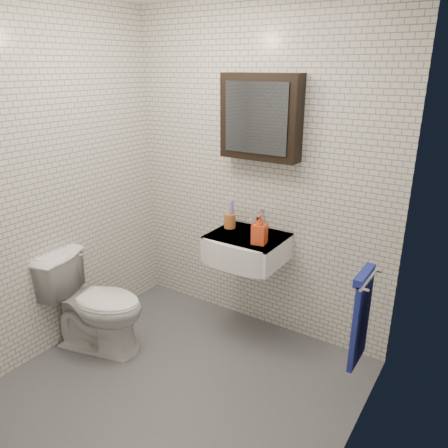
# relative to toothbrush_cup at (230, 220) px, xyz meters

# --- Properties ---
(ground) EXTENTS (2.20, 2.00, 0.01)m
(ground) POSITION_rel_toothbrush_cup_xyz_m (0.15, -0.84, -0.91)
(ground) COLOR #505258
(ground) RESTS_ON ground
(room_shell) EXTENTS (2.22, 2.02, 2.51)m
(room_shell) POSITION_rel_toothbrush_cup_xyz_m (0.15, -0.84, 0.55)
(room_shell) COLOR silver
(room_shell) RESTS_ON ground
(washbasin) EXTENTS (0.55, 0.50, 0.20)m
(washbasin) POSITION_rel_toothbrush_cup_xyz_m (0.20, -0.11, -0.16)
(washbasin) COLOR white
(washbasin) RESTS_ON room_shell
(faucet) EXTENTS (0.06, 0.20, 0.15)m
(faucet) POSITION_rel_toothbrush_cup_xyz_m (0.20, 0.09, 0.01)
(faucet) COLOR silver
(faucet) RESTS_ON washbasin
(mirror_cabinet) EXTENTS (0.60, 0.15, 0.60)m
(mirror_cabinet) POSITION_rel_toothbrush_cup_xyz_m (0.20, 0.09, 0.79)
(mirror_cabinet) COLOR black
(mirror_cabinet) RESTS_ON room_shell
(towel_rail) EXTENTS (0.09, 0.30, 0.58)m
(towel_rail) POSITION_rel_toothbrush_cup_xyz_m (1.19, -0.49, -0.19)
(towel_rail) COLOR silver
(towel_rail) RESTS_ON room_shell
(toothbrush_cup) EXTENTS (0.11, 0.11, 0.25)m
(toothbrush_cup) POSITION_rel_toothbrush_cup_xyz_m (0.00, 0.00, 0.00)
(toothbrush_cup) COLOR #B2662C
(toothbrush_cup) RESTS_ON washbasin
(soap_bottle) EXTENTS (0.11, 0.12, 0.22)m
(soap_bottle) POSITION_rel_toothbrush_cup_xyz_m (0.35, -0.16, 0.05)
(soap_bottle) COLOR orange
(soap_bottle) RESTS_ON washbasin
(toilet) EXTENTS (0.83, 0.60, 0.76)m
(toilet) POSITION_rel_toothbrush_cup_xyz_m (-0.65, -0.84, -0.53)
(toilet) COLOR white
(toilet) RESTS_ON ground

